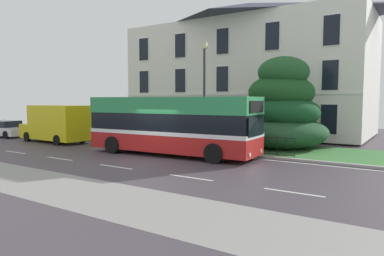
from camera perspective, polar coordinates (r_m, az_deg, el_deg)
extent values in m
cube|color=#463D46|center=(17.51, -7.99, -5.40)|extent=(60.00, 56.00, 0.06)
cube|color=silver|center=(20.36, -1.20, -3.86)|extent=(54.00, 0.14, 0.01)
cube|color=silver|center=(22.57, -26.65, -3.51)|extent=(2.00, 0.12, 0.01)
cube|color=silver|center=(19.24, -20.63, -4.65)|extent=(2.00, 0.12, 0.01)
cube|color=silver|center=(16.22, -12.21, -6.14)|extent=(2.00, 0.12, 0.01)
cube|color=silver|center=(13.71, -0.27, -8.00)|extent=(2.00, 0.12, 0.01)
cube|color=silver|center=(12.04, 16.06, -9.97)|extent=(2.00, 0.12, 0.01)
cube|color=#9E9E99|center=(20.74, -0.46, -3.55)|extent=(57.00, 0.24, 0.12)
cube|color=#3D763A|center=(23.08, 3.38, -2.72)|extent=(57.00, 5.33, 0.12)
cube|color=gray|center=(13.94, -23.22, -8.17)|extent=(57.00, 3.00, 0.01)
cube|color=silver|center=(32.22, 9.16, 7.77)|extent=(19.96, 9.86, 9.40)
pyramid|color=#3D3F53|center=(33.03, 9.30, 17.67)|extent=(20.36, 10.05, 1.98)
cube|color=white|center=(27.72, 4.92, 5.51)|extent=(19.96, 0.06, 0.20)
cube|color=#2D333D|center=(27.77, 4.88, 0.91)|extent=(1.10, 0.06, 2.20)
cube|color=white|center=(32.30, -7.69, 2.27)|extent=(1.12, 0.04, 2.03)
cube|color=black|center=(32.28, -7.71, 2.27)|extent=(1.02, 0.03, 1.93)
cube|color=white|center=(29.84, -1.88, 2.12)|extent=(1.12, 0.04, 2.03)
cube|color=black|center=(29.82, -1.90, 2.12)|extent=(1.02, 0.03, 1.93)
cube|color=white|center=(27.74, 4.89, 1.92)|extent=(1.12, 0.04, 2.03)
cube|color=black|center=(27.72, 4.87, 1.92)|extent=(1.02, 0.03, 1.93)
cube|color=white|center=(26.08, 12.63, 1.66)|extent=(1.12, 0.04, 2.03)
cube|color=black|center=(26.06, 12.62, 1.65)|extent=(1.02, 0.03, 1.93)
cube|color=white|center=(24.96, 21.24, 1.33)|extent=(1.12, 0.04, 2.03)
cube|color=black|center=(24.94, 21.23, 1.33)|extent=(1.02, 0.03, 1.93)
cube|color=white|center=(32.31, -7.74, 7.40)|extent=(1.12, 0.04, 2.03)
cube|color=black|center=(32.30, -7.77, 7.40)|extent=(1.02, 0.03, 1.93)
cube|color=white|center=(29.86, -1.89, 7.67)|extent=(1.12, 0.04, 2.03)
cube|color=black|center=(29.84, -1.92, 7.67)|extent=(1.02, 0.03, 1.93)
cube|color=white|center=(27.76, 4.93, 7.89)|extent=(1.12, 0.04, 2.03)
cube|color=black|center=(27.74, 4.91, 7.89)|extent=(1.02, 0.03, 1.93)
cube|color=white|center=(26.10, 12.74, 8.01)|extent=(1.12, 0.04, 2.03)
cube|color=black|center=(26.08, 12.73, 8.01)|extent=(1.02, 0.03, 1.93)
cube|color=white|center=(24.98, 21.43, 7.96)|extent=(1.12, 0.04, 2.03)
cube|color=black|center=(24.96, 21.42, 7.97)|extent=(1.02, 0.03, 1.93)
cube|color=white|center=(32.59, -7.80, 12.48)|extent=(1.12, 0.04, 2.03)
cube|color=black|center=(32.57, -7.82, 12.48)|extent=(1.02, 0.03, 1.93)
cube|color=white|center=(30.15, -1.91, 13.16)|extent=(1.12, 0.04, 2.03)
cube|color=black|center=(30.13, -1.93, 13.17)|extent=(1.02, 0.03, 1.93)
cube|color=white|center=(28.07, 4.97, 13.79)|extent=(1.12, 0.04, 2.03)
cube|color=black|center=(28.05, 4.95, 13.80)|extent=(1.02, 0.03, 1.93)
cube|color=white|center=(26.44, 12.86, 14.27)|extent=(1.12, 0.04, 2.03)
cube|color=black|center=(26.42, 12.84, 14.28)|extent=(1.02, 0.03, 1.93)
cube|color=white|center=(25.33, 21.63, 14.50)|extent=(1.12, 0.04, 2.03)
cube|color=black|center=(25.31, 21.62, 14.51)|extent=(1.02, 0.03, 1.93)
cube|color=black|center=(21.86, -3.91, -0.47)|extent=(15.83, 0.04, 0.04)
cube|color=black|center=(21.96, -3.90, -2.73)|extent=(15.83, 0.04, 0.04)
cylinder|color=black|center=(27.40, -17.22, -0.64)|extent=(0.02, 0.02, 0.95)
cylinder|color=black|center=(27.06, -16.61, -0.69)|extent=(0.02, 0.02, 0.95)
cylinder|color=black|center=(26.71, -15.98, -0.74)|extent=(0.02, 0.02, 0.95)
cylinder|color=black|center=(26.37, -15.34, -0.79)|extent=(0.02, 0.02, 0.95)
cylinder|color=black|center=(26.04, -14.68, -0.85)|extent=(0.02, 0.02, 0.95)
cylinder|color=black|center=(25.71, -14.00, -0.90)|extent=(0.02, 0.02, 0.95)
cylinder|color=black|center=(25.38, -13.31, -0.96)|extent=(0.02, 0.02, 0.95)
cylinder|color=black|center=(25.05, -12.60, -1.02)|extent=(0.02, 0.02, 0.95)
cylinder|color=black|center=(24.73, -11.87, -1.08)|extent=(0.02, 0.02, 0.95)
cylinder|color=black|center=(24.41, -11.12, -1.14)|extent=(0.02, 0.02, 0.95)
cylinder|color=black|center=(24.10, -10.35, -1.20)|extent=(0.02, 0.02, 0.95)
cylinder|color=black|center=(23.79, -9.56, -1.26)|extent=(0.02, 0.02, 0.95)
cylinder|color=black|center=(23.49, -8.75, -1.33)|extent=(0.02, 0.02, 0.95)
cylinder|color=black|center=(23.19, -7.92, -1.39)|extent=(0.02, 0.02, 0.95)
cylinder|color=black|center=(22.90, -7.06, -1.46)|extent=(0.02, 0.02, 0.95)
cylinder|color=black|center=(22.61, -6.19, -1.53)|extent=(0.02, 0.02, 0.95)
cylinder|color=black|center=(22.33, -5.29, -1.60)|extent=(0.02, 0.02, 0.95)
cylinder|color=black|center=(22.05, -4.37, -1.67)|extent=(0.02, 0.02, 0.95)
cylinder|color=black|center=(21.78, -3.43, -1.74)|extent=(0.02, 0.02, 0.95)
cylinder|color=black|center=(21.51, -2.46, -1.82)|extent=(0.02, 0.02, 0.95)
cylinder|color=black|center=(21.25, -1.47, -1.89)|extent=(0.02, 0.02, 0.95)
cylinder|color=black|center=(21.00, -0.45, -1.97)|extent=(0.02, 0.02, 0.95)
cylinder|color=black|center=(20.75, 0.59, -2.05)|extent=(0.02, 0.02, 0.95)
cylinder|color=black|center=(20.51, 1.65, -2.13)|extent=(0.02, 0.02, 0.95)
cylinder|color=black|center=(20.28, 2.74, -2.21)|extent=(0.02, 0.02, 0.95)
cylinder|color=black|center=(20.06, 3.85, -2.29)|extent=(0.02, 0.02, 0.95)
cylinder|color=black|center=(19.84, 4.99, -2.37)|extent=(0.02, 0.02, 0.95)
cylinder|color=black|center=(19.64, 6.16, -2.46)|extent=(0.02, 0.02, 0.95)
cylinder|color=black|center=(19.44, 7.34, -2.54)|extent=(0.02, 0.02, 0.95)
cylinder|color=black|center=(19.24, 8.56, -2.62)|extent=(0.02, 0.02, 0.95)
cylinder|color=black|center=(19.06, 9.79, -2.71)|extent=(0.02, 0.02, 0.95)
cylinder|color=black|center=(18.89, 11.05, -2.79)|extent=(0.02, 0.02, 0.95)
cylinder|color=black|center=(18.72, 12.34, -2.88)|extent=(0.02, 0.02, 0.95)
cylinder|color=black|center=(18.57, 13.64, -2.96)|extent=(0.02, 0.02, 0.95)
cylinder|color=black|center=(18.43, 14.97, -3.05)|extent=(0.02, 0.02, 0.95)
cylinder|color=black|center=(18.29, 16.31, -3.13)|extent=(0.02, 0.02, 0.95)
cylinder|color=#423328|center=(22.12, 14.39, -1.35)|extent=(0.37, 0.37, 1.28)
ellipsoid|color=#204729|center=(22.19, 13.96, -0.66)|extent=(5.74, 5.74, 2.01)
ellipsoid|color=#154323|center=(22.13, 14.36, 2.46)|extent=(4.51, 4.51, 2.10)
ellipsoid|color=#1C4A20|center=(22.30, 14.20, 5.58)|extent=(3.98, 3.98, 2.24)
ellipsoid|color=#215127|center=(22.19, 14.56, 8.71)|extent=(3.06, 3.06, 1.90)
cube|color=#AF1C1A|center=(19.16, -3.35, -2.06)|extent=(9.68, 2.96, 1.04)
cube|color=white|center=(19.11, -3.35, -0.63)|extent=(9.70, 2.98, 0.20)
cube|color=black|center=(19.07, -3.36, 0.95)|extent=(9.60, 2.91, 0.98)
cube|color=#2B8E50|center=(19.04, -3.37, 3.72)|extent=(9.68, 2.96, 0.86)
cube|color=black|center=(16.92, 10.34, 0.26)|extent=(0.17, 2.05, 0.90)
cube|color=black|center=(16.88, 10.38, 3.40)|extent=(0.16, 1.75, 0.55)
cylinder|color=silver|center=(17.79, 11.13, -3.62)|extent=(0.05, 0.20, 0.20)
cylinder|color=silver|center=(16.33, 9.35, -4.32)|extent=(0.05, 0.20, 0.20)
cylinder|color=black|center=(18.73, 6.74, -3.16)|extent=(0.98, 0.35, 0.96)
cylinder|color=black|center=(16.63, 3.55, -4.11)|extent=(0.98, 0.35, 0.96)
cylinder|color=black|center=(21.98, -8.54, -2.03)|extent=(0.98, 0.35, 0.96)
cylinder|color=black|center=(20.22, -12.68, -2.66)|extent=(0.98, 0.35, 0.96)
cube|color=yellow|center=(28.89, -23.83, -0.32)|extent=(1.26, 2.10, 1.00)
cube|color=yellow|center=(26.38, -20.72, 0.84)|extent=(4.74, 2.28, 2.38)
cube|color=black|center=(28.34, -23.34, 1.88)|extent=(0.14, 1.64, 0.96)
cylinder|color=black|center=(28.04, -25.07, -1.28)|extent=(0.69, 0.25, 0.68)
cylinder|color=black|center=(29.03, -21.67, -0.98)|extent=(0.69, 0.25, 0.68)
cylinder|color=black|center=(24.87, -20.94, -1.84)|extent=(0.69, 0.25, 0.68)
cylinder|color=black|center=(25.98, -17.30, -1.48)|extent=(0.69, 0.25, 0.68)
cube|color=silver|center=(32.30, -27.81, -0.41)|extent=(4.05, 2.05, 0.64)
cube|color=black|center=(32.46, -28.07, 0.61)|extent=(2.47, 1.73, 0.50)
cylinder|color=black|center=(31.75, -25.27, -0.72)|extent=(0.61, 0.22, 0.60)
cylinder|color=black|center=(30.80, -27.86, -0.96)|extent=(0.61, 0.22, 0.60)
cylinder|color=black|center=(33.84, -27.74, -0.51)|extent=(0.61, 0.22, 0.60)
cylinder|color=#333338|center=(21.40, 1.98, 4.81)|extent=(0.14, 0.14, 5.91)
cube|color=beige|center=(21.64, 2.01, 13.14)|extent=(0.36, 0.24, 0.36)
cylinder|color=#23472D|center=(21.99, -2.58, -1.75)|extent=(0.54, 0.54, 0.90)
ellipsoid|color=black|center=(21.94, -2.58, -0.34)|extent=(0.55, 0.55, 0.19)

